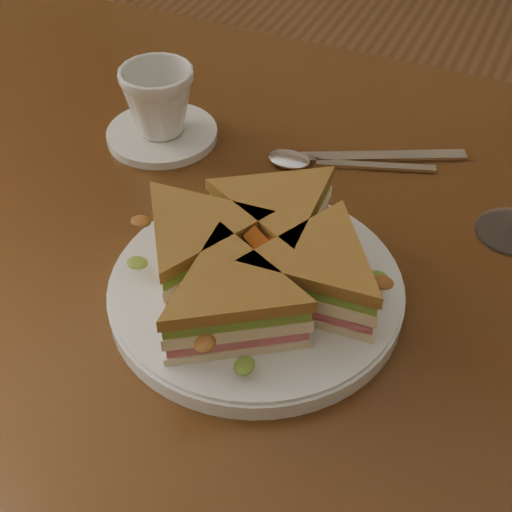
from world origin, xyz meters
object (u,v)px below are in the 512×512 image
object	(u,v)px
plate	(256,290)
knife	(363,157)
table	(261,303)
coffee_cup	(159,101)
saucer	(162,134)
sandwich_wedges	(256,260)
spoon	(310,161)

from	to	relation	value
plate	knife	bearing A→B (deg)	84.83
table	coffee_cup	bearing A→B (deg)	148.09
saucer	sandwich_wedges	bearing A→B (deg)	-42.64
spoon	saucer	xyz separation A→B (m)	(-0.17, -0.02, 0.00)
table	coffee_cup	world-z (taller)	coffee_cup
sandwich_wedges	knife	xyz separation A→B (m)	(0.02, 0.24, -0.04)
spoon	knife	world-z (taller)	spoon
coffee_cup	knife	bearing A→B (deg)	18.74
plate	knife	xyz separation A→B (m)	(0.02, 0.24, -0.01)
knife	saucer	size ratio (longest dim) A/B	1.57
knife	saucer	bearing A→B (deg)	168.05
table	sandwich_wedges	bearing A→B (deg)	-69.16
table	knife	bearing A→B (deg)	72.30
plate	sandwich_wedges	world-z (taller)	sandwich_wedges
spoon	knife	size ratio (longest dim) A/B	0.89
knife	saucer	distance (m)	0.23
table	plate	world-z (taller)	plate
spoon	knife	xyz separation A→B (m)	(0.05, 0.03, -0.00)
plate	coffee_cup	xyz separation A→B (m)	(-0.20, 0.19, 0.04)
table	knife	xyz separation A→B (m)	(0.05, 0.16, 0.10)
spoon	knife	distance (m)	0.06
table	plate	distance (m)	0.14
table	spoon	xyz separation A→B (m)	(0.00, 0.13, 0.10)
spoon	coffee_cup	bearing A→B (deg)	167.94
table	knife	size ratio (longest dim) A/B	6.03
knife	coffee_cup	distance (m)	0.24
spoon	coffee_cup	world-z (taller)	coffee_cup
table	saucer	distance (m)	0.23
sandwich_wedges	knife	bearing A→B (deg)	84.83
knife	saucer	world-z (taller)	saucer
knife	sandwich_wedges	bearing A→B (deg)	-121.06
plate	coffee_cup	distance (m)	0.28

